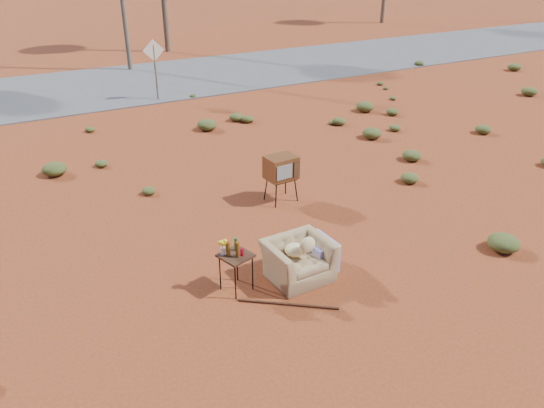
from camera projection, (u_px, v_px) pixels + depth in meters
ground at (289, 267)px, 9.60m from camera, size 140.00×140.00×0.00m
highway at (99, 87)px, 21.32m from camera, size 140.00×7.00×0.04m
armchair at (302, 254)px, 9.19m from camera, size 1.29×0.84×0.95m
tv_unit at (281, 168)px, 11.72m from camera, size 0.70×0.58×1.07m
side_table at (233, 253)px, 8.68m from camera, size 0.60×0.60×0.97m
rusty_bar at (288, 304)px, 8.60m from camera, size 1.35×1.04×0.04m
road_sign at (154, 59)px, 18.97m from camera, size 0.78×0.06×2.19m
scrub_patch at (165, 182)px, 12.63m from camera, size 17.49×8.07×0.33m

